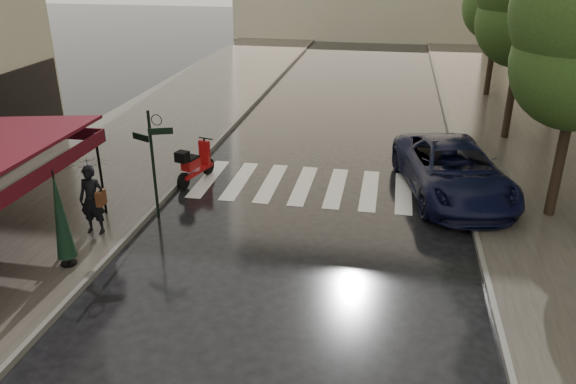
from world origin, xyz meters
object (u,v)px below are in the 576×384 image
(pedestrian_with_umbrella, at_px, (88,172))
(parasol_back, at_px, (60,216))
(scooter, at_px, (194,165))
(parked_car, at_px, (453,170))

(pedestrian_with_umbrella, height_order, parasol_back, pedestrian_with_umbrella)
(scooter, height_order, parked_car, parked_car)
(pedestrian_with_umbrella, relative_size, parked_car, 0.44)
(parked_car, bearing_deg, scooter, 171.15)
(parked_car, distance_m, parasol_back, 11.06)
(scooter, xyz_separation_m, parked_car, (8.02, 0.51, 0.21))
(pedestrian_with_umbrella, height_order, scooter, pedestrian_with_umbrella)
(pedestrian_with_umbrella, height_order, parked_car, pedestrian_with_umbrella)
(parasol_back, bearing_deg, scooter, 78.20)
(pedestrian_with_umbrella, xyz_separation_m, parked_car, (9.34, 4.49, -1.01))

